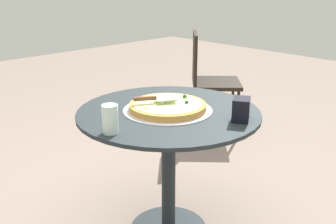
{
  "coord_description": "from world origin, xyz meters",
  "views": [
    {
      "loc": [
        -1.28,
        -1.31,
        1.31
      ],
      "look_at": [
        0.0,
        0.01,
        0.67
      ],
      "focal_mm": 42.83,
      "sensor_mm": 36.0,
      "label": 1
    }
  ],
  "objects": [
    {
      "name": "drinking_cup",
      "position": [
        -0.37,
        -0.04,
        0.74
      ],
      "size": [
        0.07,
        0.07,
        0.12
      ],
      "primitive_type": "cylinder",
      "color": "silver",
      "rests_on": "patio_table"
    },
    {
      "name": "patio_table",
      "position": [
        0.0,
        0.0,
        0.52
      ],
      "size": [
        0.89,
        0.89,
        0.68
      ],
      "color": "#222A2E",
      "rests_on": "ground"
    },
    {
      "name": "pizza_on_tray",
      "position": [
        0.0,
        0.01,
        0.7
      ],
      "size": [
        0.44,
        0.44,
        0.05
      ],
      "color": "silver",
      "rests_on": "patio_table"
    },
    {
      "name": "pizza_server",
      "position": [
        -0.04,
        0.05,
        0.74
      ],
      "size": [
        0.21,
        0.15,
        0.02
      ],
      "color": "silver",
      "rests_on": "pizza_on_tray"
    },
    {
      "name": "napkin_dispenser",
      "position": [
        0.14,
        -0.32,
        0.73
      ],
      "size": [
        0.12,
        0.11,
        0.1
      ],
      "primitive_type": "cube",
      "rotation": [
        0.0,
        0.0,
        0.56
      ],
      "color": "black",
      "rests_on": "patio_table"
    },
    {
      "name": "patio_chair_near",
      "position": [
        1.21,
        0.77,
        0.51
      ],
      "size": [
        0.55,
        0.55,
        0.86
      ],
      "color": "black",
      "rests_on": "ground"
    }
  ]
}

